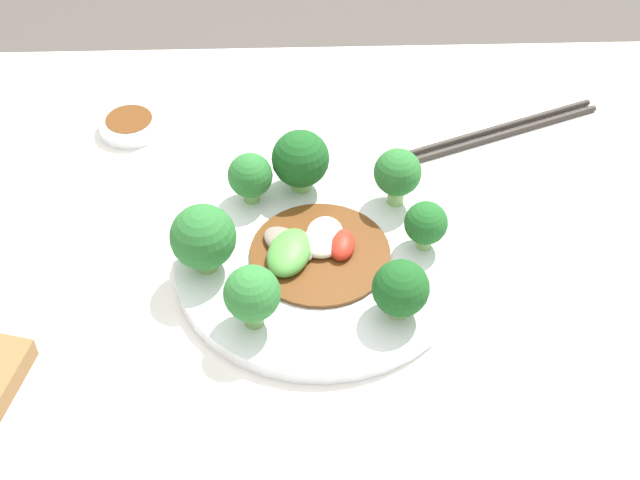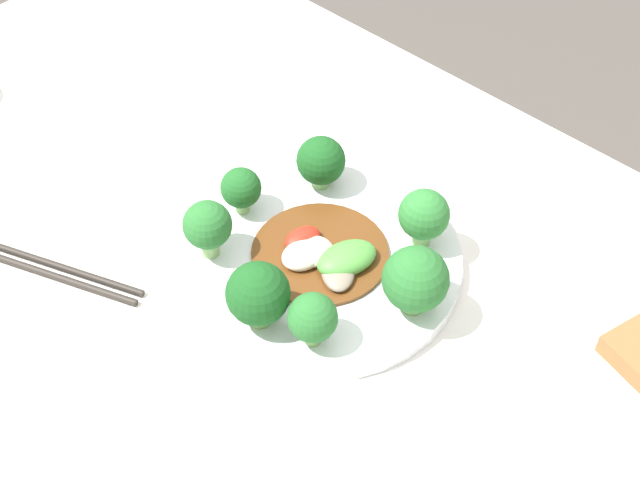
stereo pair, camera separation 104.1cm
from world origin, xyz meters
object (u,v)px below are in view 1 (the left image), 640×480
(broccoli_southwest, at_px, (252,294))
(broccoli_east, at_px, (426,224))
(broccoli_north, at_px, (300,159))
(broccoli_west, at_px, (203,238))
(sauce_dish, at_px, (130,124))
(stirfry_center, at_px, (312,248))
(plate, at_px, (320,261))
(broccoli_southeast, at_px, (401,289))
(broccoli_northeast, at_px, (398,173))
(chopsticks, at_px, (500,132))
(broccoli_northwest, at_px, (250,176))

(broccoli_southwest, bearing_deg, broccoli_east, 29.15)
(broccoli_north, distance_m, broccoli_east, 0.14)
(broccoli_west, relative_size, sauce_dish, 1.01)
(stirfry_center, bearing_deg, broccoli_west, -172.43)
(plate, height_order, broccoli_southeast, broccoli_southeast)
(broccoli_northeast, bearing_deg, plate, -137.44)
(plate, height_order, broccoli_west, broccoli_west)
(broccoli_west, distance_m, broccoli_east, 0.20)
(broccoli_north, height_order, chopsticks, broccoli_north)
(broccoli_southwest, height_order, sauce_dish, broccoli_southwest)
(broccoli_north, xyz_separation_m, chopsticks, (0.22, 0.10, -0.05))
(broccoli_southeast, xyz_separation_m, broccoli_northwest, (-0.13, 0.15, -0.00))
(broccoli_southwest, bearing_deg, broccoli_north, 75.96)
(chopsticks, bearing_deg, broccoli_northwest, -157.00)
(broccoli_west, relative_size, chopsticks, 0.30)
(broccoli_southwest, xyz_separation_m, chopsticks, (0.26, 0.27, -0.05))
(broccoli_southeast, bearing_deg, broccoli_north, 116.51)
(broccoli_southwest, bearing_deg, stirfry_center, 57.23)
(sauce_dish, bearing_deg, broccoli_southwest, -63.66)
(broccoli_west, height_order, broccoli_southwest, broccoli_west)
(broccoli_east, height_order, stirfry_center, broccoli_east)
(plate, bearing_deg, stirfry_center, 165.40)
(broccoli_southeast, bearing_deg, broccoli_northeast, 86.00)
(broccoli_northeast, distance_m, sauce_dish, 0.31)
(broccoli_northeast, bearing_deg, stirfry_center, -140.98)
(broccoli_southwest, distance_m, sauce_dish, 0.32)
(broccoli_north, distance_m, sauce_dish, 0.22)
(sauce_dish, bearing_deg, stirfry_center, -46.98)
(plate, relative_size, broccoli_northwest, 5.04)
(stirfry_center, relative_size, chopsticks, 0.57)
(plate, distance_m, stirfry_center, 0.02)
(broccoli_northwest, distance_m, chopsticks, 0.29)
(broccoli_northwest, xyz_separation_m, stirfry_center, (0.06, -0.08, -0.02))
(broccoli_northeast, relative_size, broccoli_west, 0.91)
(plate, height_order, broccoli_east, broccoli_east)
(broccoli_northeast, bearing_deg, broccoli_east, -71.02)
(broccoli_southwest, bearing_deg, sauce_dish, 116.34)
(broccoli_northwest, bearing_deg, stirfry_center, -52.82)
(broccoli_southeast, distance_m, broccoli_north, 0.18)
(broccoli_east, height_order, broccoli_southwest, broccoli_southwest)
(broccoli_east, xyz_separation_m, broccoli_northwest, (-0.16, 0.07, 0.00))
(stirfry_center, bearing_deg, broccoli_southwest, -122.77)
(broccoli_southeast, relative_size, broccoli_east, 1.14)
(broccoli_northwest, bearing_deg, broccoli_east, -22.87)
(broccoli_north, height_order, broccoli_southwest, broccoli_north)
(broccoli_southwest, xyz_separation_m, broccoli_northwest, (-0.01, 0.15, -0.01))
(broccoli_east, height_order, broccoli_northwest, broccoli_northwest)
(broccoli_east, relative_size, stirfry_center, 0.38)
(broccoli_northwest, height_order, sauce_dish, broccoli_northwest)
(plate, bearing_deg, broccoli_north, 99.71)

